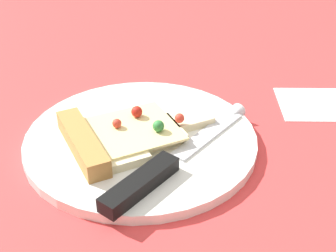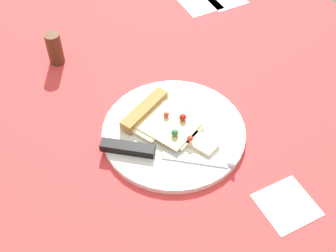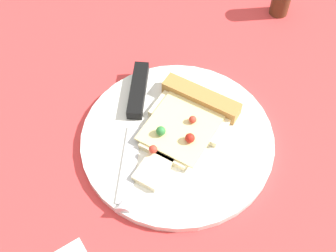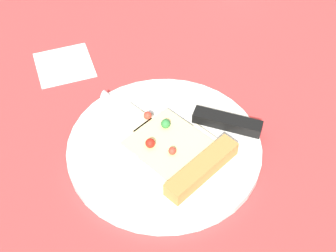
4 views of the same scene
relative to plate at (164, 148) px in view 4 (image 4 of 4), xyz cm
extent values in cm
cube|color=#D13838|center=(-9.78, -1.51, -2.10)|extent=(133.28, 133.28, 3.00)
cube|color=white|center=(9.77, -22.69, -0.70)|extent=(9.00, 9.00, 0.20)
cylinder|color=white|center=(0.00, 0.00, 0.00)|extent=(27.34, 27.34, 1.21)
cube|color=beige|center=(-1.80, 3.57, 1.10)|extent=(12.52, 10.30, 1.00)
cube|color=beige|center=(0.67, -1.34, 1.10)|extent=(8.95, 8.24, 1.00)
cube|color=beige|center=(2.92, -5.81, 1.10)|extent=(5.55, 6.26, 1.00)
cube|color=#EDD88C|center=(-0.45, 0.89, 1.75)|extent=(12.71, 13.07, 0.30)
cube|color=#B27A3D|center=(-3.14, 6.25, 1.70)|extent=(11.89, 7.71, 2.20)
sphere|color=red|center=(-0.23, 2.68, 2.44)|extent=(1.08, 1.08, 1.08)
sphere|color=red|center=(0.95, -4.56, 2.49)|extent=(1.16, 1.16, 1.16)
sphere|color=#2D7A38|center=(-0.93, -2.15, 2.58)|extent=(1.35, 1.35, 1.35)
sphere|color=#B21E14|center=(2.19, 0.54, 2.58)|extent=(1.36, 1.36, 1.36)
cube|color=silver|center=(0.19, -7.93, 0.75)|extent=(10.72, 8.92, 0.30)
cone|color=silver|center=(4.94, -11.59, 0.75)|extent=(2.81, 2.81, 2.00)
cube|color=black|center=(-9.30, -0.59, 1.40)|extent=(9.26, 7.86, 1.60)
camera|label=1|loc=(-46.59, -3.92, 31.88)|focal=50.96mm
camera|label=2|loc=(-26.99, -50.13, 66.81)|focal=49.19mm
camera|label=3|loc=(27.53, -19.42, 51.53)|focal=46.23mm
camera|label=4|loc=(14.51, 43.57, 56.06)|focal=54.97mm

